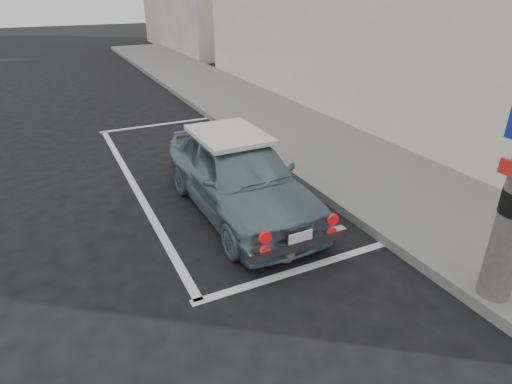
% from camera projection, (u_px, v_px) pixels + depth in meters
% --- Properties ---
extents(ground, '(80.00, 80.00, 0.00)m').
position_uv_depth(ground, '(251.00, 259.00, 5.67)').
color(ground, black).
rests_on(ground, ground).
extents(sidewalk, '(2.80, 40.00, 0.15)m').
position_uv_depth(sidewalk, '(352.00, 163.00, 8.52)').
color(sidewalk, slate).
rests_on(sidewalk, ground).
extents(pline_rear, '(3.00, 0.12, 0.01)m').
position_uv_depth(pline_rear, '(303.00, 269.00, 5.46)').
color(pline_rear, silver).
rests_on(pline_rear, ground).
extents(pline_front, '(3.00, 0.12, 0.01)m').
position_uv_depth(pline_front, '(160.00, 125.00, 11.11)').
color(pline_front, silver).
rests_on(pline_front, ground).
extents(pline_side, '(0.12, 7.00, 0.01)m').
position_uv_depth(pline_side, '(134.00, 186.00, 7.72)').
color(pline_side, silver).
rests_on(pline_side, ground).
extents(retro_coupe, '(1.47, 3.65, 1.24)m').
position_uv_depth(retro_coupe, '(239.00, 175.00, 6.62)').
color(retro_coupe, slate).
rests_on(retro_coupe, ground).
extents(cat, '(0.23, 0.52, 0.28)m').
position_uv_depth(cat, '(284.00, 253.00, 5.57)').
color(cat, brown).
rests_on(cat, ground).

